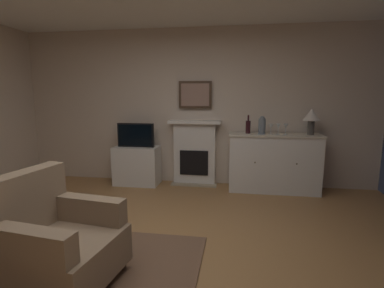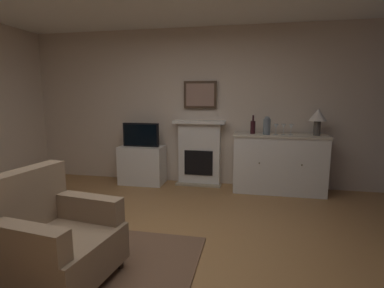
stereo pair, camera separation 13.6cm
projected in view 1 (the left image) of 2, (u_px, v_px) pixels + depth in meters
ground_plane at (151, 267)px, 2.69m from camera, size 6.06×5.24×0.10m
wall_rear at (193, 108)px, 4.99m from camera, size 6.06×0.06×2.62m
area_rug at (48, 280)px, 2.41m from camera, size 2.44×1.82×0.02m
fireplace_unit at (195, 153)px, 4.98m from camera, size 0.87×0.30×1.10m
framed_picture at (195, 95)px, 4.87m from camera, size 0.55×0.04×0.45m
sideboard_cabinet at (274, 163)px, 4.63m from camera, size 1.42×0.49×0.92m
table_lamp at (312, 116)px, 4.43m from camera, size 0.26×0.26×0.40m
wine_bottle at (248, 127)px, 4.63m from camera, size 0.08×0.08×0.29m
wine_glass_left at (271, 126)px, 4.51m from camera, size 0.07×0.07×0.16m
wine_glass_center at (278, 126)px, 4.50m from camera, size 0.07×0.07×0.16m
wine_glass_right at (286, 127)px, 4.48m from camera, size 0.07×0.07×0.16m
vase_decorative at (262, 125)px, 4.51m from camera, size 0.11×0.11×0.28m
tv_cabinet at (137, 165)px, 5.01m from camera, size 0.75×0.42×0.65m
tv_set at (136, 135)px, 4.90m from camera, size 0.62×0.07×0.40m
armchair at (55, 241)px, 2.30m from camera, size 0.90×0.87×0.92m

